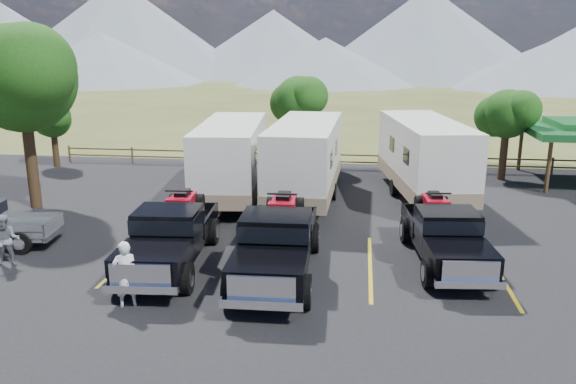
# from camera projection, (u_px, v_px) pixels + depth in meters

# --- Properties ---
(ground) EXTENTS (320.00, 320.00, 0.00)m
(ground) POSITION_uv_depth(u_px,v_px,m) (294.00, 323.00, 14.51)
(ground) COLOR #434D21
(ground) RESTS_ON ground
(asphalt_lot) EXTENTS (44.00, 34.00, 0.04)m
(asphalt_lot) POSITION_uv_depth(u_px,v_px,m) (305.00, 276.00, 17.38)
(asphalt_lot) COLOR black
(asphalt_lot) RESTS_ON ground
(stall_lines) EXTENTS (12.12, 5.50, 0.01)m
(stall_lines) POSITION_uv_depth(u_px,v_px,m) (308.00, 263.00, 18.34)
(stall_lines) COLOR gold
(stall_lines) RESTS_ON asphalt_lot
(tree_big_nw) EXTENTS (5.54, 5.18, 7.84)m
(tree_big_nw) POSITION_uv_depth(u_px,v_px,m) (21.00, 78.00, 23.30)
(tree_big_nw) COLOR #312113
(tree_big_nw) RESTS_ON ground
(tree_ne_a) EXTENTS (3.11, 2.92, 4.76)m
(tree_ne_a) POSITION_uv_depth(u_px,v_px,m) (507.00, 114.00, 28.80)
(tree_ne_a) COLOR #312113
(tree_ne_a) RESTS_ON ground
(tree_north) EXTENTS (3.46, 3.24, 5.25)m
(tree_north) POSITION_uv_depth(u_px,v_px,m) (299.00, 101.00, 32.01)
(tree_north) COLOR #312113
(tree_north) RESTS_ON ground
(tree_nw_small) EXTENTS (2.59, 2.43, 3.85)m
(tree_nw_small) POSITION_uv_depth(u_px,v_px,m) (52.00, 120.00, 32.11)
(tree_nw_small) COLOR #312113
(tree_nw_small) RESTS_ON ground
(rail_fence) EXTENTS (36.12, 0.12, 1.00)m
(rail_fence) POSITION_uv_depth(u_px,v_px,m) (368.00, 160.00, 31.84)
(rail_fence) COLOR #4F3822
(rail_fence) RESTS_ON ground
(mountain_range) EXTENTS (209.00, 71.00, 20.00)m
(mountain_range) POSITION_uv_depth(u_px,v_px,m) (319.00, 39.00, 115.01)
(mountain_range) COLOR slate
(mountain_range) RESTS_ON ground
(rig_left) EXTENTS (2.65, 6.58, 2.15)m
(rig_left) POSITION_uv_depth(u_px,v_px,m) (171.00, 233.00, 18.07)
(rig_left) COLOR black
(rig_left) RESTS_ON asphalt_lot
(rig_center) EXTENTS (2.53, 6.80, 2.25)m
(rig_center) POSITION_uv_depth(u_px,v_px,m) (277.00, 241.00, 17.26)
(rig_center) COLOR black
(rig_center) RESTS_ON asphalt_lot
(rig_right) EXTENTS (2.60, 6.23, 2.03)m
(rig_right) POSITION_uv_depth(u_px,v_px,m) (445.00, 233.00, 18.28)
(rig_right) COLOR black
(rig_right) RESTS_ON asphalt_lot
(trailer_left) EXTENTS (3.41, 10.15, 3.51)m
(trailer_left) POSITION_uv_depth(u_px,v_px,m) (232.00, 159.00, 25.61)
(trailer_left) COLOR white
(trailer_left) RESTS_ON asphalt_lot
(trailer_center) EXTENTS (2.88, 10.32, 3.59)m
(trailer_center) POSITION_uv_depth(u_px,v_px,m) (305.00, 160.00, 25.19)
(trailer_center) COLOR white
(trailer_center) RESTS_ON asphalt_lot
(trailer_right) EXTENTS (3.94, 10.37, 3.59)m
(trailer_right) POSITION_uv_depth(u_px,v_px,m) (424.00, 158.00, 25.74)
(trailer_right) COLOR white
(trailer_right) RESTS_ON asphalt_lot
(person_a) EXTENTS (0.81, 0.72, 1.88)m
(person_a) POSITION_uv_depth(u_px,v_px,m) (125.00, 274.00, 15.13)
(person_a) COLOR silver
(person_a) RESTS_ON asphalt_lot
(person_b) EXTENTS (1.02, 0.92, 1.71)m
(person_b) POSITION_uv_depth(u_px,v_px,m) (6.00, 241.00, 17.93)
(person_b) COLOR slate
(person_b) RESTS_ON asphalt_lot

